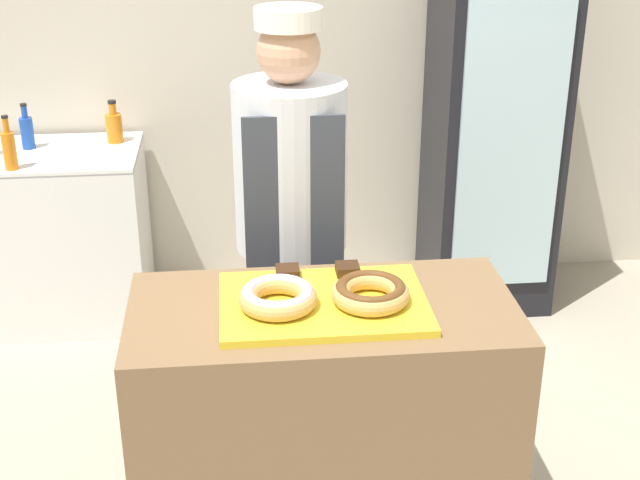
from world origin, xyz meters
TOP-DOWN VIEW (x-y plane):
  - wall_back at (0.00, 2.13)m, footprint 8.00×0.06m
  - display_counter at (0.00, 0.00)m, footprint 1.20×0.60m
  - serving_tray at (0.00, 0.00)m, footprint 0.63×0.44m
  - donut_light_glaze at (-0.14, -0.03)m, footprint 0.24×0.24m
  - donut_chocolate_glaze at (0.14, -0.03)m, footprint 0.24×0.24m
  - brownie_back_left at (-0.10, 0.17)m, footprint 0.07×0.07m
  - brownie_back_right at (0.10, 0.17)m, footprint 0.07×0.07m
  - baker_person at (-0.05, 0.68)m, footprint 0.41×0.41m
  - beverage_fridge at (1.04, 1.77)m, footprint 0.60×0.59m
  - chest_freezer at (-1.14, 1.77)m, footprint 0.87×0.59m
  - bottle_blue at (-1.24, 1.85)m, footprint 0.06×0.06m
  - bottle_orange at (-0.83, 1.90)m, footprint 0.08×0.08m
  - bottle_orange_b at (-1.25, 1.54)m, footprint 0.06×0.06m

SIDE VIEW (x-z plane):
  - chest_freezer at x=-1.14m, z-range 0.00..0.88m
  - display_counter at x=0.00m, z-range 0.00..0.93m
  - beverage_fridge at x=1.04m, z-range 0.00..1.74m
  - baker_person at x=-0.05m, z-range 0.04..1.76m
  - serving_tray at x=0.00m, z-range 0.93..0.95m
  - bottle_orange at x=-0.83m, z-range 0.85..1.06m
  - bottle_blue at x=-1.24m, z-range 0.85..1.07m
  - brownie_back_left at x=-0.10m, z-range 0.95..0.98m
  - brownie_back_right at x=0.10m, z-range 0.95..0.98m
  - bottle_orange_b at x=-1.25m, z-range 0.85..1.10m
  - donut_light_glaze at x=-0.14m, z-range 0.95..1.02m
  - donut_chocolate_glaze at x=0.14m, z-range 0.95..1.02m
  - wall_back at x=0.00m, z-range 0.00..2.70m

